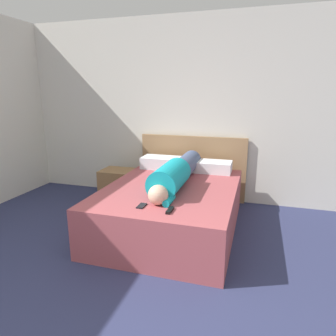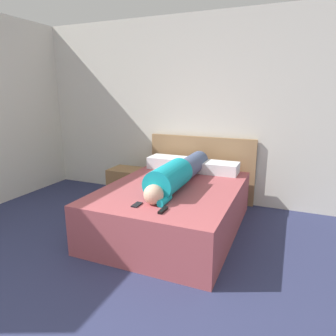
{
  "view_description": "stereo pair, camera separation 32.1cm",
  "coord_description": "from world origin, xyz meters",
  "px_view_note": "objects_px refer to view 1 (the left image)",
  "views": [
    {
      "loc": [
        1.08,
        -0.89,
        1.57
      ],
      "look_at": [
        0.17,
        2.09,
        0.77
      ],
      "focal_mm": 32.0,
      "sensor_mm": 36.0,
      "label": 1
    },
    {
      "loc": [
        1.38,
        -0.78,
        1.57
      ],
      "look_at": [
        0.17,
        2.09,
        0.77
      ],
      "focal_mm": 32.0,
      "sensor_mm": 36.0,
      "label": 2
    }
  ],
  "objects_px": {
    "bed": "(172,208)",
    "pillow_second": "(211,167)",
    "person_lying": "(176,173)",
    "pillow_near_headboard": "(163,163)",
    "tv_remote": "(170,210)",
    "cell_phone": "(142,206)",
    "nightstand": "(118,185)"
  },
  "relations": [
    {
      "from": "pillow_near_headboard",
      "to": "tv_remote",
      "type": "distance_m",
      "value": 1.58
    },
    {
      "from": "person_lying",
      "to": "pillow_near_headboard",
      "type": "bearing_deg",
      "value": 118.89
    },
    {
      "from": "pillow_second",
      "to": "cell_phone",
      "type": "relative_size",
      "value": 4.24
    },
    {
      "from": "person_lying",
      "to": "cell_phone",
      "type": "bearing_deg",
      "value": -100.29
    },
    {
      "from": "bed",
      "to": "cell_phone",
      "type": "relative_size",
      "value": 14.72
    },
    {
      "from": "bed",
      "to": "person_lying",
      "type": "bearing_deg",
      "value": 60.74
    },
    {
      "from": "bed",
      "to": "pillow_near_headboard",
      "type": "distance_m",
      "value": 0.91
    },
    {
      "from": "nightstand",
      "to": "pillow_second",
      "type": "bearing_deg",
      "value": 2.93
    },
    {
      "from": "pillow_near_headboard",
      "to": "tv_remote",
      "type": "height_order",
      "value": "pillow_near_headboard"
    },
    {
      "from": "pillow_second",
      "to": "cell_phone",
      "type": "xyz_separation_m",
      "value": [
        -0.42,
        -1.44,
        -0.07
      ]
    },
    {
      "from": "nightstand",
      "to": "tv_remote",
      "type": "height_order",
      "value": "tv_remote"
    },
    {
      "from": "bed",
      "to": "person_lying",
      "type": "height_order",
      "value": "person_lying"
    },
    {
      "from": "bed",
      "to": "pillow_second",
      "type": "bearing_deg",
      "value": 67.35
    },
    {
      "from": "nightstand",
      "to": "person_lying",
      "type": "height_order",
      "value": "person_lying"
    },
    {
      "from": "bed",
      "to": "person_lying",
      "type": "relative_size",
      "value": 1.2
    },
    {
      "from": "bed",
      "to": "pillow_second",
      "type": "distance_m",
      "value": 0.9
    },
    {
      "from": "pillow_second",
      "to": "bed",
      "type": "bearing_deg",
      "value": -112.65
    },
    {
      "from": "pillow_second",
      "to": "tv_remote",
      "type": "height_order",
      "value": "pillow_second"
    },
    {
      "from": "bed",
      "to": "cell_phone",
      "type": "distance_m",
      "value": 0.73
    },
    {
      "from": "nightstand",
      "to": "pillow_near_headboard",
      "type": "xyz_separation_m",
      "value": [
        0.68,
        0.07,
        0.37
      ]
    },
    {
      "from": "tv_remote",
      "to": "cell_phone",
      "type": "relative_size",
      "value": 1.15
    },
    {
      "from": "person_lying",
      "to": "tv_remote",
      "type": "xyz_separation_m",
      "value": [
        0.15,
        -0.78,
        -0.13
      ]
    },
    {
      "from": "nightstand",
      "to": "pillow_second",
      "type": "height_order",
      "value": "pillow_second"
    },
    {
      "from": "person_lying",
      "to": "pillow_second",
      "type": "relative_size",
      "value": 2.88
    },
    {
      "from": "tv_remote",
      "to": "nightstand",
      "type": "bearing_deg",
      "value": 130.69
    },
    {
      "from": "nightstand",
      "to": "pillow_near_headboard",
      "type": "distance_m",
      "value": 0.77
    },
    {
      "from": "pillow_near_headboard",
      "to": "tv_remote",
      "type": "bearing_deg",
      "value": -69.94
    },
    {
      "from": "nightstand",
      "to": "person_lying",
      "type": "relative_size",
      "value": 0.3
    },
    {
      "from": "pillow_second",
      "to": "tv_remote",
      "type": "bearing_deg",
      "value": -94.98
    },
    {
      "from": "nightstand",
      "to": "tv_remote",
      "type": "bearing_deg",
      "value": -49.31
    },
    {
      "from": "person_lying",
      "to": "cell_phone",
      "type": "xyz_separation_m",
      "value": [
        -0.13,
        -0.74,
        -0.13
      ]
    },
    {
      "from": "tv_remote",
      "to": "pillow_second",
      "type": "bearing_deg",
      "value": 85.02
    }
  ]
}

